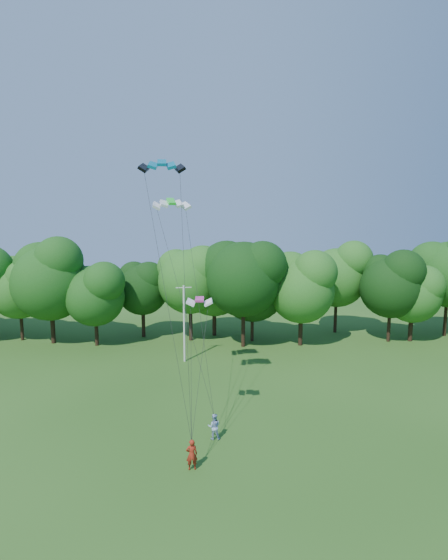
{
  "coord_description": "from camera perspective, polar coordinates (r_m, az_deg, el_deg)",
  "views": [
    {
      "loc": [
        1.59,
        -16.9,
        15.06
      ],
      "look_at": [
        2.26,
        13.0,
        10.76
      ],
      "focal_mm": 28.0,
      "sensor_mm": 36.0,
      "label": 1
    }
  ],
  "objects": [
    {
      "name": "kite_flyer_left",
      "position": [
        28.26,
        -4.23,
        -21.79
      ],
      "size": [
        0.77,
        0.57,
        1.91
      ],
      "primitive_type": "imported",
      "rotation": [
        0.0,
        0.0,
        3.31
      ],
      "color": "maroon",
      "rests_on": "ground"
    },
    {
      "name": "kite_teal",
      "position": [
        31.37,
        -8.12,
        14.92
      ],
      "size": [
        3.2,
        1.68,
        0.63
      ],
      "rotation": [
        0.0,
        0.0,
        0.1
      ],
      "color": "#046686",
      "rests_on": "ground"
    },
    {
      "name": "tree_back_center",
      "position": [
        50.14,
        2.57,
        0.86
      ],
      "size": [
        9.55,
        9.55,
        13.89
      ],
      "color": "black",
      "rests_on": "ground"
    },
    {
      "name": "kite_flyer_right",
      "position": [
        31.44,
        -1.31,
        -18.59
      ],
      "size": [
        0.89,
        0.7,
        1.8
      ],
      "primitive_type": "imported",
      "rotation": [
        0.0,
        0.0,
        3.12
      ],
      "color": "#A2B7E0",
      "rests_on": "ground"
    },
    {
      "name": "kite_pink",
      "position": [
        29.86,
        -3.22,
        -2.53
      ],
      "size": [
        1.82,
        0.91,
        0.28
      ],
      "rotation": [
        0.0,
        0.0,
        -0.02
      ],
      "color": "#C3368D",
      "rests_on": "ground"
    },
    {
      "name": "utility_pole",
      "position": [
        45.86,
        -5.23,
        -5.59
      ],
      "size": [
        1.61,
        0.38,
        8.1
      ],
      "rotation": [
        0.0,
        0.0,
        0.18
      ],
      "color": "silver",
      "rests_on": "ground"
    },
    {
      "name": "kite_green",
      "position": [
        36.29,
        -6.93,
        10.15
      ],
      "size": [
        3.22,
        2.06,
        0.63
      ],
      "rotation": [
        0.0,
        0.0,
        0.26
      ],
      "color": "#21E22C",
      "rests_on": "ground"
    }
  ]
}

